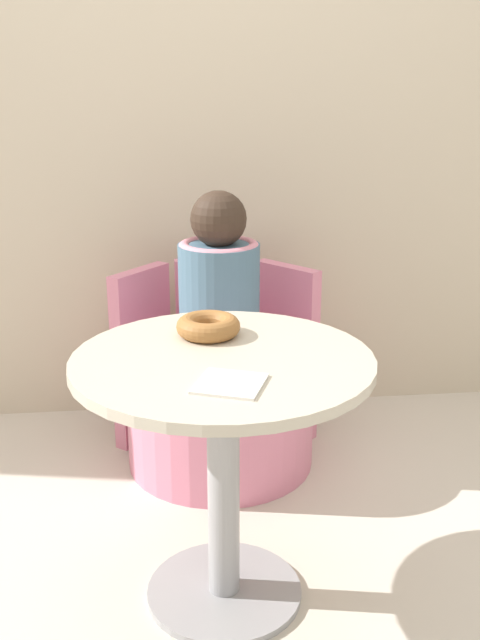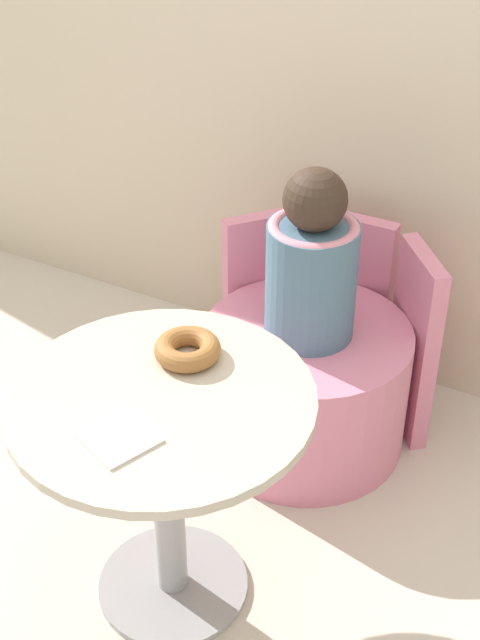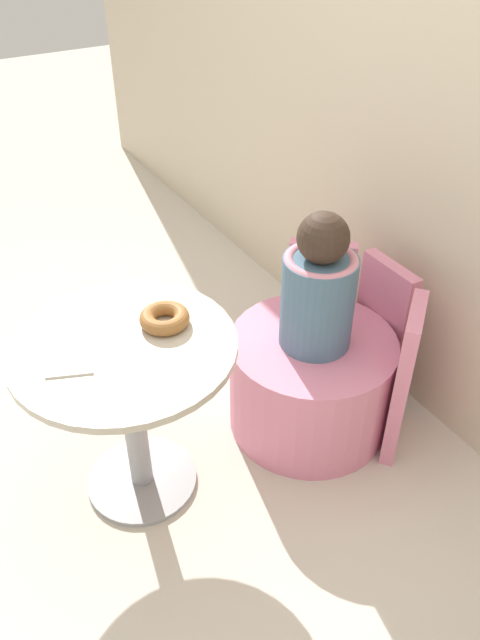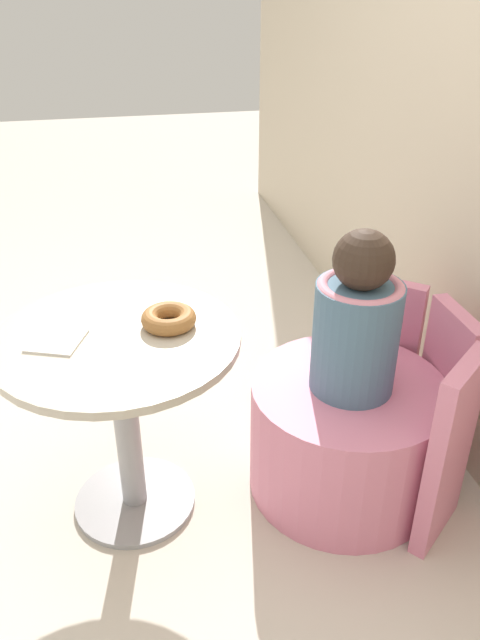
% 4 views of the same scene
% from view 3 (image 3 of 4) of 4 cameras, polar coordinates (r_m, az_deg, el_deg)
% --- Properties ---
extents(ground_plane, '(12.00, 12.00, 0.00)m').
position_cam_3_polar(ground_plane, '(2.33, -8.30, -13.98)').
color(ground_plane, beige).
extents(back_wall, '(6.00, 0.06, 2.40)m').
position_cam_3_polar(back_wall, '(2.21, 18.14, 19.67)').
color(back_wall, beige).
rests_on(back_wall, ground_plane).
extents(round_table, '(0.68, 0.68, 0.63)m').
position_cam_3_polar(round_table, '(1.98, -10.13, -5.78)').
color(round_table, '#99999E').
rests_on(round_table, ground_plane).
extents(tub_chair, '(0.61, 0.61, 0.40)m').
position_cam_3_polar(tub_chair, '(2.37, 6.43, -5.64)').
color(tub_chair, pink).
rests_on(tub_chair, ground_plane).
extents(booth_backrest, '(0.71, 0.26, 0.61)m').
position_cam_3_polar(booth_backrest, '(2.43, 11.39, -1.67)').
color(booth_backrest, pink).
rests_on(booth_backrest, ground_plane).
extents(child_figure, '(0.25, 0.25, 0.50)m').
position_cam_3_polar(child_figure, '(2.11, 7.21, 2.90)').
color(child_figure, slate).
rests_on(child_figure, tub_chair).
extents(donut, '(0.15, 0.15, 0.05)m').
position_cam_3_polar(donut, '(1.91, -6.92, 0.18)').
color(donut, '#9E6633').
rests_on(donut, round_table).
extents(paper_napkin, '(0.17, 0.17, 0.01)m').
position_cam_3_polar(paper_napkin, '(1.84, -15.23, -3.60)').
color(paper_napkin, silver).
rests_on(paper_napkin, round_table).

